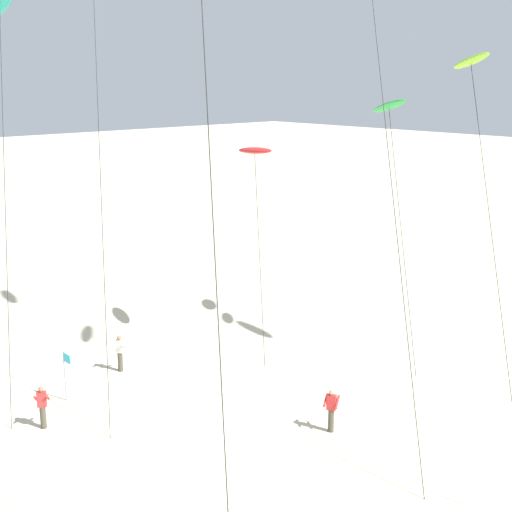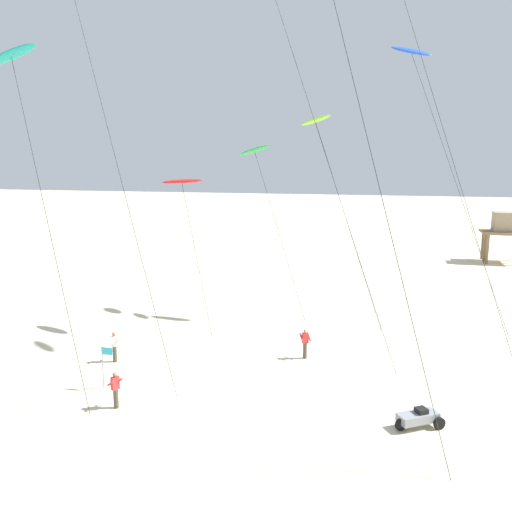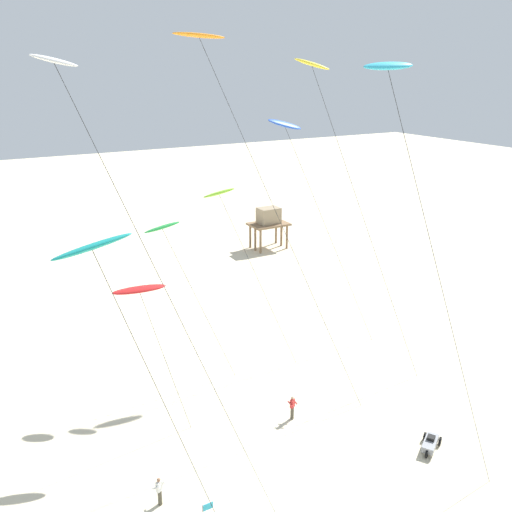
% 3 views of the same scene
% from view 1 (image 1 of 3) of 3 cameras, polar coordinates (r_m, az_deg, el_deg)
% --- Properties ---
extents(ground_plane, '(260.00, 260.00, 0.00)m').
position_cam_1_polar(ground_plane, '(26.52, -6.66, -14.55)').
color(ground_plane, beige).
extents(kite_lime, '(6.00, 3.79, 13.80)m').
position_cam_1_polar(kite_lime, '(31.45, 16.97, 14.48)').
color(kite_lime, '#8CD833').
rests_on(kite_lime, ground).
extents(kite_teal, '(6.13, 3.55, 16.02)m').
position_cam_1_polar(kite_teal, '(31.02, -19.95, 18.27)').
color(kite_teal, teal).
rests_on(kite_teal, ground).
extents(kite_green, '(5.41, 3.38, 11.89)m').
position_cam_1_polar(kite_green, '(34.06, 10.68, 11.63)').
color(kite_green, green).
rests_on(kite_green, ground).
extents(kite_red, '(3.88, 2.27, 9.73)m').
position_cam_1_polar(kite_red, '(32.65, -0.11, 8.42)').
color(kite_red, red).
rests_on(kite_red, ground).
extents(kite_flyer_nearest, '(0.70, 0.69, 1.67)m').
position_cam_1_polar(kite_flyer_nearest, '(26.69, 6.08, -12.17)').
color(kite_flyer_nearest, '#4C4738').
rests_on(kite_flyer_nearest, ground).
extents(kite_flyer_middle, '(0.71, 0.72, 1.67)m').
position_cam_1_polar(kite_flyer_middle, '(27.93, -16.83, -11.48)').
color(kite_flyer_middle, '#4C4738').
rests_on(kite_flyer_middle, ground).
extents(kite_flyer_furthest, '(0.71, 0.70, 1.67)m').
position_cam_1_polar(kite_flyer_furthest, '(32.15, -10.91, -7.62)').
color(kite_flyer_furthest, '#4C4738').
rests_on(kite_flyer_furthest, ground).
extents(marker_flag, '(0.57, 0.05, 2.10)m').
position_cam_1_polar(marker_flag, '(29.53, -15.05, -8.64)').
color(marker_flag, gray).
rests_on(marker_flag, ground).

